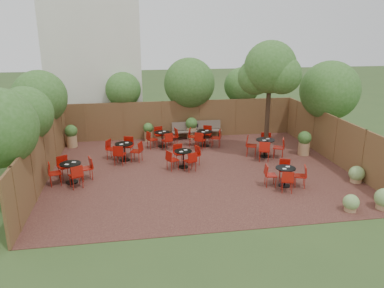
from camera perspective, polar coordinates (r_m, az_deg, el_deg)
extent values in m
plane|color=#354F23|center=(15.66, 1.03, -3.99)|extent=(80.00, 80.00, 0.00)
cube|color=#321814|center=(15.66, 1.03, -3.96)|extent=(12.00, 10.00, 0.02)
cube|color=#53361F|center=(20.09, -1.53, 3.75)|extent=(12.00, 0.08, 2.00)
cube|color=#53361F|center=(15.46, -21.39, -1.57)|extent=(0.08, 10.00, 2.00)
cube|color=#53361F|center=(17.41, 20.86, 0.50)|extent=(0.08, 10.00, 2.00)
cube|color=silver|center=(22.50, -14.40, 12.40)|extent=(5.00, 4.00, 8.00)
sphere|color=#305E1E|center=(18.05, -22.01, 6.55)|extent=(2.39, 2.39, 2.39)
sphere|color=#305E1E|center=(15.18, -23.89, 4.14)|extent=(2.04, 2.04, 2.04)
sphere|color=#305E1E|center=(20.31, -10.35, 8.08)|extent=(1.84, 1.84, 1.84)
sphere|color=#305E1E|center=(20.42, -0.40, 9.14)|extent=(2.71, 2.71, 2.71)
sphere|color=#305E1E|center=(21.31, 7.60, 8.76)|extent=(2.01, 2.01, 2.01)
sphere|color=#305E1E|center=(19.02, 20.05, 7.60)|extent=(2.78, 2.78, 2.78)
cylinder|color=black|center=(17.19, 11.36, 5.00)|extent=(0.22, 0.22, 4.23)
sphere|color=#305E1E|center=(16.91, 11.74, 11.32)|extent=(2.27, 2.27, 2.27)
sphere|color=#305E1E|center=(17.16, 9.59, 9.95)|extent=(1.59, 1.59, 1.59)
sphere|color=#305E1E|center=(16.72, 13.47, 10.12)|extent=(1.65, 1.65, 1.65)
cube|color=brown|center=(19.82, -0.92, 1.88)|extent=(1.47, 0.51, 0.05)
cube|color=brown|center=(19.94, -1.01, 2.74)|extent=(1.45, 0.18, 0.44)
cube|color=black|center=(19.80, -2.79, 1.17)|extent=(0.08, 0.44, 0.39)
cube|color=black|center=(19.99, 0.94, 1.34)|extent=(0.08, 0.44, 0.39)
cube|color=brown|center=(20.01, 2.31, 2.06)|extent=(1.51, 0.49, 0.05)
cube|color=brown|center=(20.13, 2.20, 2.95)|extent=(1.50, 0.15, 0.45)
cube|color=black|center=(19.95, 0.38, 1.34)|extent=(0.07, 0.45, 0.40)
cube|color=black|center=(20.22, 4.19, 1.51)|extent=(0.07, 0.45, 0.40)
cylinder|color=black|center=(14.53, 13.76, -6.10)|extent=(0.43, 0.43, 0.03)
cylinder|color=black|center=(14.40, 13.85, -4.84)|extent=(0.05, 0.05, 0.68)
cylinder|color=black|center=(14.27, 13.95, -3.54)|extent=(0.74, 0.74, 0.03)
cube|color=white|center=(14.38, 14.26, -3.32)|extent=(0.16, 0.13, 0.01)
cube|color=white|center=(14.13, 13.78, -3.65)|extent=(0.16, 0.13, 0.01)
cylinder|color=black|center=(17.54, 10.88, -1.84)|extent=(0.48, 0.48, 0.03)
cylinder|color=black|center=(17.42, 10.95, -0.63)|extent=(0.05, 0.05, 0.77)
cylinder|color=black|center=(17.30, 11.02, 0.62)|extent=(0.83, 0.83, 0.03)
cube|color=white|center=(17.42, 11.34, 0.80)|extent=(0.18, 0.15, 0.02)
cube|color=white|center=(17.14, 10.83, 0.56)|extent=(0.18, 0.15, 0.02)
cylinder|color=black|center=(15.95, -1.33, -3.46)|extent=(0.43, 0.43, 0.03)
cylinder|color=black|center=(15.84, -1.34, -2.29)|extent=(0.05, 0.05, 0.68)
cylinder|color=black|center=(15.72, -1.35, -1.09)|extent=(0.74, 0.74, 0.03)
cube|color=white|center=(15.81, -0.97, -0.90)|extent=(0.16, 0.14, 0.01)
cube|color=white|center=(15.59, -1.65, -1.16)|extent=(0.16, 0.14, 0.01)
cylinder|color=black|center=(18.78, 1.92, -0.27)|extent=(0.45, 0.45, 0.03)
cylinder|color=black|center=(18.67, 1.93, 0.80)|extent=(0.05, 0.05, 0.72)
cylinder|color=black|center=(18.57, 1.95, 1.89)|extent=(0.78, 0.78, 0.03)
cube|color=white|center=(18.67, 2.27, 2.04)|extent=(0.17, 0.15, 0.02)
cube|color=white|center=(18.43, 1.71, 1.85)|extent=(0.17, 0.15, 0.02)
cylinder|color=black|center=(18.76, -4.50, -0.33)|extent=(0.44, 0.44, 0.03)
cylinder|color=black|center=(18.66, -4.52, 0.71)|extent=(0.05, 0.05, 0.70)
cylinder|color=black|center=(18.56, -4.55, 1.77)|extent=(0.76, 0.76, 0.03)
cube|color=white|center=(18.64, -4.20, 1.92)|extent=(0.16, 0.13, 0.01)
cube|color=white|center=(18.43, -4.83, 1.73)|extent=(0.16, 0.13, 0.01)
cylinder|color=black|center=(15.12, -17.66, -5.49)|extent=(0.46, 0.46, 0.03)
cylinder|color=black|center=(14.99, -17.79, -4.19)|extent=(0.05, 0.05, 0.73)
cylinder|color=black|center=(14.86, -17.91, -2.85)|extent=(0.79, 0.79, 0.03)
cube|color=white|center=(14.91, -17.41, -2.64)|extent=(0.17, 0.15, 0.02)
cube|color=white|center=(14.75, -18.39, -2.94)|extent=(0.17, 0.15, 0.02)
cylinder|color=black|center=(17.02, -10.11, -2.39)|extent=(0.46, 0.46, 0.03)
cylinder|color=black|center=(16.91, -10.18, -1.20)|extent=(0.05, 0.05, 0.73)
cylinder|color=black|center=(16.79, -10.24, 0.02)|extent=(0.80, 0.80, 0.03)
cube|color=white|center=(16.86, -9.82, 0.20)|extent=(0.17, 0.15, 0.02)
cube|color=white|center=(16.67, -10.61, -0.04)|extent=(0.17, 0.15, 0.02)
cylinder|color=#9C764E|center=(19.74, -6.59, 1.19)|extent=(0.43, 0.43, 0.50)
sphere|color=#305E1E|center=(19.62, -6.63, 2.43)|extent=(0.52, 0.52, 0.52)
cylinder|color=#9C764E|center=(20.05, -0.08, 1.69)|extent=(0.51, 0.51, 0.59)
sphere|color=#305E1E|center=(19.91, -0.08, 3.14)|extent=(0.61, 0.61, 0.61)
cylinder|color=#9C764E|center=(19.49, -17.67, 0.41)|extent=(0.51, 0.51, 0.58)
sphere|color=#305E1E|center=(19.36, -17.81, 1.89)|extent=(0.61, 0.61, 0.61)
cylinder|color=#9C764E|center=(18.16, 16.50, -0.68)|extent=(0.51, 0.51, 0.58)
sphere|color=#305E1E|center=(18.01, 16.64, 0.90)|extent=(0.61, 0.61, 0.61)
cylinder|color=#9C764E|center=(13.88, 26.93, -8.27)|extent=(0.47, 0.47, 0.21)
cylinder|color=#9C764E|center=(13.28, 22.78, -8.94)|extent=(0.37, 0.37, 0.17)
sphere|color=#70954D|center=(13.19, 22.88, -8.11)|extent=(0.51, 0.51, 0.51)
cylinder|color=#9C764E|center=(15.73, 23.50, -4.94)|extent=(0.43, 0.43, 0.19)
sphere|color=#70954D|center=(15.64, 23.61, -4.11)|extent=(0.58, 0.58, 0.58)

